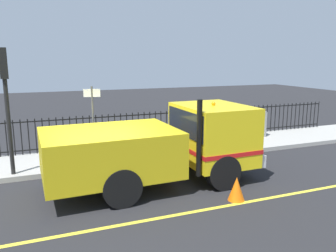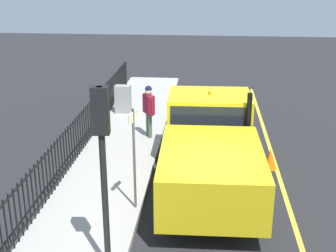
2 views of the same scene
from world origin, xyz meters
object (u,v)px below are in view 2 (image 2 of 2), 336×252
object	(u,v)px
traffic_cone	(270,159)
street_sign	(134,148)
work_truck	(210,143)
traffic_light_near	(102,144)
worker_standing	(149,106)
utility_cabinet	(123,99)

from	to	relation	value
traffic_cone	street_sign	distance (m)	4.81
work_truck	traffic_cone	distance (m)	2.31
traffic_light_near	street_sign	xyz separation A→B (m)	(-0.16, -2.36, -1.03)
traffic_light_near	traffic_cone	bearing A→B (deg)	49.69
worker_standing	utility_cabinet	xyz separation A→B (m)	(1.38, -2.62, -0.56)
worker_standing	street_sign	size ratio (longest dim) A/B	0.72
traffic_light_near	street_sign	bearing A→B (deg)	81.15
traffic_light_near	traffic_cone	distance (m)	6.89
utility_cabinet	street_sign	distance (m)	7.64
traffic_light_near	work_truck	bearing A→B (deg)	59.99
traffic_cone	work_truck	bearing A→B (deg)	32.26
utility_cabinet	worker_standing	bearing A→B (deg)	117.72
traffic_cone	traffic_light_near	bearing A→B (deg)	54.72
utility_cabinet	traffic_cone	world-z (taller)	utility_cabinet
traffic_cone	utility_cabinet	bearing A→B (deg)	-40.60
traffic_light_near	utility_cabinet	world-z (taller)	traffic_light_near
work_truck	traffic_light_near	bearing A→B (deg)	-116.37
work_truck	worker_standing	bearing A→B (deg)	123.00
worker_standing	utility_cabinet	size ratio (longest dim) A/B	1.65
work_truck	traffic_cone	size ratio (longest dim) A/B	9.92
utility_cabinet	traffic_cone	xyz separation A→B (m)	(-5.23, 4.48, -0.40)
worker_standing	traffic_cone	bearing A→B (deg)	32.59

